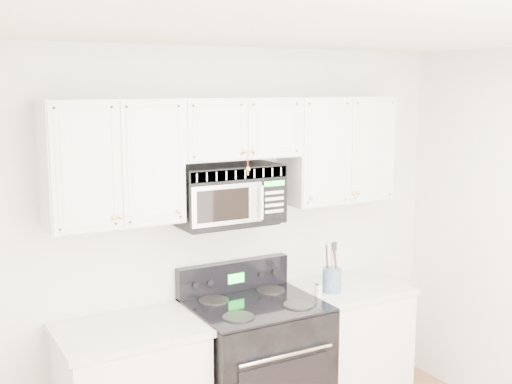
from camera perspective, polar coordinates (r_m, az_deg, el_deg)
room at (r=3.05m, az=12.27°, el=-10.83°), size 3.51×3.51×2.61m
base_cabinet_right at (r=4.88m, az=7.64°, el=-13.83°), size 0.86×0.65×0.92m
range at (r=4.44m, az=-0.08°, el=-15.32°), size 0.84×0.76×1.14m
upper_cabinets at (r=4.20m, az=-1.91°, el=3.80°), size 2.44×0.37×0.75m
microwave at (r=4.20m, az=-2.48°, el=-0.21°), size 0.70×0.40×0.39m
utensil_crock at (r=4.55m, az=6.76°, el=-7.70°), size 0.13×0.13×0.35m
shaker_salt at (r=4.44m, az=5.55°, el=-8.62°), size 0.04×0.04×0.10m
shaker_pepper at (r=4.47m, az=5.67°, el=-8.52°), size 0.04×0.04×0.10m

